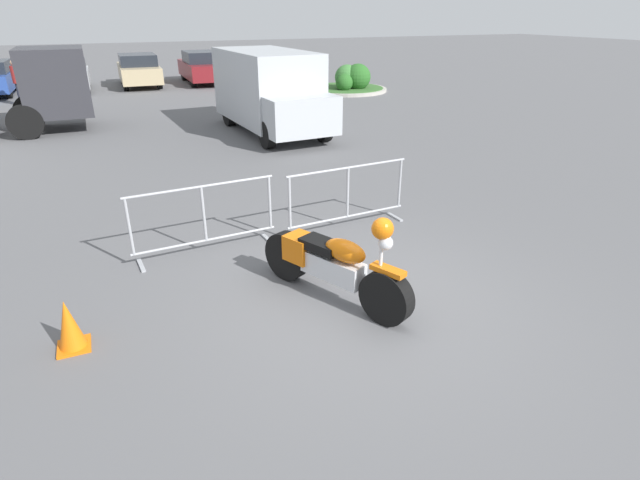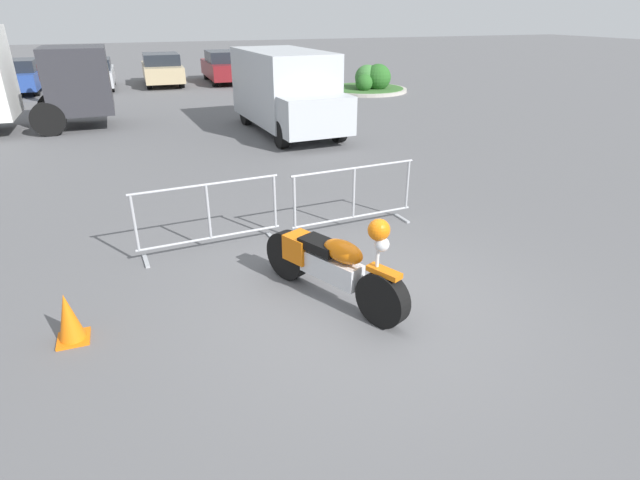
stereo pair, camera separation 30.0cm
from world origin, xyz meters
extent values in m
plane|color=#5B5B5E|center=(0.00, 0.00, 0.00)|extent=(120.00, 120.00, 0.00)
cylinder|color=black|center=(0.01, -0.44, 0.34)|extent=(0.45, 0.69, 0.67)
cylinder|color=black|center=(-0.67, 1.03, 0.34)|extent=(0.45, 0.69, 0.67)
cube|color=silver|center=(-0.33, 0.30, 0.44)|extent=(0.60, 0.90, 0.29)
ellipsoid|color=orange|center=(-0.25, 0.13, 0.73)|extent=(0.49, 0.65, 0.27)
cube|color=black|center=(-0.41, 0.47, 0.69)|extent=(0.49, 0.62, 0.13)
cube|color=orange|center=(-0.55, 0.79, 0.54)|extent=(0.46, 0.48, 0.34)
cube|color=orange|center=(0.01, -0.44, 0.69)|extent=(0.31, 0.44, 0.06)
cylinder|color=silver|center=(-0.03, -0.34, 0.83)|extent=(0.06, 0.06, 0.47)
sphere|color=silver|center=(-0.01, -0.39, 1.02)|extent=(0.17, 0.17, 0.17)
sphere|color=orange|center=(-0.03, -0.34, 1.17)|extent=(0.25, 0.25, 0.25)
cylinder|color=#9EA0A5|center=(-1.51, 2.27, 1.05)|extent=(2.20, 0.19, 0.04)
cylinder|color=#9EA0A5|center=(-1.51, 2.27, 0.20)|extent=(2.20, 0.19, 0.04)
cylinder|color=#9EA0A5|center=(-2.56, 2.20, 0.62)|extent=(0.05, 0.05, 0.85)
cylinder|color=#9EA0A5|center=(-1.51, 2.27, 0.62)|extent=(0.05, 0.05, 0.85)
cylinder|color=#9EA0A5|center=(-0.47, 2.34, 0.62)|extent=(0.05, 0.05, 0.85)
cube|color=#9EA0A5|center=(-2.49, 2.20, 0.01)|extent=(0.09, 0.44, 0.03)
cube|color=#9EA0A5|center=(-0.54, 2.34, 0.01)|extent=(0.09, 0.44, 0.03)
cylinder|color=#9EA0A5|center=(0.86, 2.27, 1.05)|extent=(2.20, 0.19, 0.04)
cylinder|color=#9EA0A5|center=(0.86, 2.27, 0.20)|extent=(2.20, 0.19, 0.04)
cylinder|color=#9EA0A5|center=(-0.19, 2.20, 0.62)|extent=(0.05, 0.05, 0.85)
cylinder|color=#9EA0A5|center=(0.86, 2.27, 0.62)|extent=(0.05, 0.05, 0.85)
cylinder|color=#9EA0A5|center=(1.91, 2.34, 0.62)|extent=(0.05, 0.05, 0.85)
cube|color=#9EA0A5|center=(-0.12, 2.20, 0.01)|extent=(0.09, 0.44, 0.03)
cube|color=#9EA0A5|center=(1.84, 2.34, 0.01)|extent=(0.09, 0.44, 0.03)
cube|color=#2D2D33|center=(-3.71, 12.66, 1.43)|extent=(1.82, 2.20, 1.90)
cylinder|color=black|center=(-4.65, 13.62, 0.48)|extent=(0.96, 0.29, 0.96)
cylinder|color=black|center=(-4.63, 11.68, 0.48)|extent=(0.96, 0.29, 0.96)
cube|color=#B2B7BC|center=(2.02, 10.05, 1.31)|extent=(2.25, 4.21, 2.00)
cube|color=#B2B7BC|center=(2.17, 7.55, 0.84)|extent=(1.95, 1.01, 1.00)
cylinder|color=black|center=(2.99, 8.00, 0.36)|extent=(0.28, 0.73, 0.72)
cylinder|color=black|center=(1.31, 7.90, 0.36)|extent=(0.28, 0.73, 0.72)
cylinder|color=black|center=(2.79, 11.30, 0.36)|extent=(0.28, 0.73, 0.72)
cylinder|color=black|center=(1.11, 11.19, 0.36)|extent=(0.28, 0.73, 0.72)
cylinder|color=black|center=(-5.94, 22.87, 0.31)|extent=(0.22, 0.62, 0.62)
cylinder|color=black|center=(-5.99, 20.20, 0.31)|extent=(0.22, 0.62, 0.62)
cube|color=#B7BABF|center=(-3.62, 21.54, 0.57)|extent=(1.70, 4.03, 0.65)
cube|color=#1E232B|center=(-3.63, 21.40, 1.13)|extent=(1.54, 2.07, 0.47)
cylinder|color=black|center=(-4.28, 22.83, 0.30)|extent=(0.22, 0.60, 0.60)
cylinder|color=black|center=(-2.92, 22.80, 0.30)|extent=(0.22, 0.60, 0.60)
cylinder|color=black|center=(-4.33, 20.27, 0.30)|extent=(0.22, 0.60, 0.60)
cylinder|color=black|center=(-2.96, 20.24, 0.30)|extent=(0.22, 0.60, 0.60)
cube|color=tan|center=(-0.57, 21.95, 0.62)|extent=(1.84, 4.37, 0.71)
cube|color=#1E232B|center=(-0.57, 21.80, 1.22)|extent=(1.67, 2.25, 0.50)
cylinder|color=black|center=(-1.28, 23.36, 0.32)|extent=(0.23, 0.65, 0.65)
cylinder|color=black|center=(0.20, 23.33, 0.32)|extent=(0.23, 0.65, 0.65)
cylinder|color=black|center=(-1.33, 20.58, 0.32)|extent=(0.23, 0.65, 0.65)
cylinder|color=black|center=(0.15, 20.55, 0.32)|extent=(0.23, 0.65, 0.65)
cube|color=maroon|center=(2.49, 21.82, 0.64)|extent=(1.90, 4.52, 0.73)
cube|color=#1E232B|center=(2.49, 21.66, 1.26)|extent=(1.72, 2.32, 0.52)
cylinder|color=black|center=(1.75, 23.27, 0.33)|extent=(0.24, 0.67, 0.67)
cylinder|color=black|center=(3.28, 23.24, 0.33)|extent=(0.24, 0.67, 0.67)
cylinder|color=black|center=(1.70, 20.40, 0.33)|extent=(0.24, 0.67, 0.67)
cylinder|color=black|center=(3.23, 20.37, 0.33)|extent=(0.24, 0.67, 0.67)
cylinder|color=#262838|center=(-5.29, 17.90, 0.42)|extent=(0.25, 0.25, 0.85)
cylinder|color=maroon|center=(-5.29, 17.90, 1.16)|extent=(0.36, 0.36, 0.62)
sphere|color=tan|center=(-5.29, 17.90, 1.58)|extent=(0.22, 0.22, 0.22)
cylinder|color=#ADA89E|center=(7.80, 16.45, 0.07)|extent=(3.80, 3.80, 0.14)
cylinder|color=#38662D|center=(7.80, 16.45, 0.15)|extent=(3.49, 3.49, 0.02)
sphere|color=#286023|center=(8.25, 16.06, 0.63)|extent=(1.16, 1.16, 1.16)
sphere|color=#3D7A38|center=(7.85, 16.33, 0.61)|extent=(1.11, 1.11, 1.11)
sphere|color=#286023|center=(7.46, 15.82, 0.46)|extent=(0.75, 0.75, 0.75)
sphere|color=#33702D|center=(7.81, 16.44, 0.50)|extent=(0.84, 0.84, 0.84)
cube|color=orange|center=(-3.36, 0.49, 0.01)|extent=(0.34, 0.34, 0.03)
cone|color=orange|center=(-3.36, 0.49, 0.31)|extent=(0.28, 0.28, 0.56)
camera|label=1|loc=(-2.68, -4.68, 3.36)|focal=28.00mm
camera|label=2|loc=(-2.40, -4.79, 3.36)|focal=28.00mm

